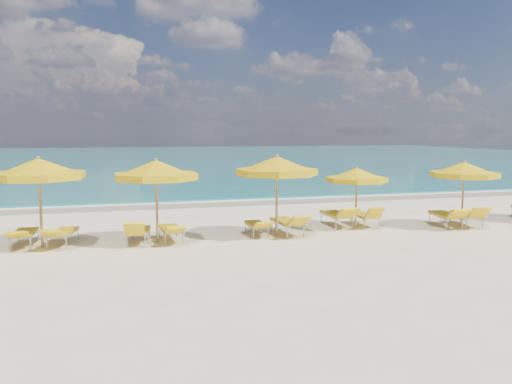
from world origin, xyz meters
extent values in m
plane|color=beige|center=(0.00, 0.00, 0.00)|extent=(120.00, 120.00, 0.00)
cube|color=#136B66|center=(0.00, 48.00, 0.00)|extent=(120.00, 80.00, 0.30)
cube|color=tan|center=(0.00, 7.40, 0.00)|extent=(120.00, 2.60, 0.01)
cube|color=white|center=(0.00, 8.20, 0.00)|extent=(120.00, 1.20, 0.03)
cube|color=white|center=(-6.00, 17.00, 0.00)|extent=(14.00, 0.36, 0.05)
cube|color=white|center=(8.00, 24.00, 0.00)|extent=(18.00, 0.30, 0.05)
cylinder|color=#9F7D4F|center=(-6.75, -0.06, 1.25)|extent=(0.08, 0.08, 2.51)
cone|color=#E2B50B|center=(-6.75, -0.06, 2.30)|extent=(3.23, 3.23, 0.50)
cylinder|color=#E2B50B|center=(-6.75, -0.06, 2.06)|extent=(3.26, 3.26, 0.20)
sphere|color=#9F7D4F|center=(-6.75, -0.06, 2.56)|extent=(0.11, 0.11, 0.11)
cylinder|color=#9F7D4F|center=(-3.52, -0.36, 1.21)|extent=(0.08, 0.08, 2.42)
cone|color=#E2B50B|center=(-3.52, -0.36, 2.23)|extent=(3.18, 3.18, 0.48)
cylinder|color=#E2B50B|center=(-3.52, -0.36, 1.99)|extent=(3.21, 3.21, 0.19)
sphere|color=#9F7D4F|center=(-3.52, -0.36, 2.48)|extent=(0.11, 0.11, 0.11)
cylinder|color=#9F7D4F|center=(0.16, -0.40, 1.24)|extent=(0.08, 0.08, 2.48)
cone|color=#E2B50B|center=(0.16, -0.40, 2.29)|extent=(3.08, 3.08, 0.50)
cylinder|color=#E2B50B|center=(0.16, -0.40, 2.04)|extent=(3.11, 3.11, 0.20)
sphere|color=#9F7D4F|center=(0.16, -0.40, 2.54)|extent=(0.11, 0.11, 0.11)
cylinder|color=#9F7D4F|center=(3.20, 0.25, 1.02)|extent=(0.06, 0.06, 2.03)
cone|color=#E2B50B|center=(3.20, 0.25, 1.87)|extent=(2.66, 2.66, 0.41)
cylinder|color=#E2B50B|center=(3.20, 0.25, 1.67)|extent=(2.68, 2.68, 0.16)
sphere|color=#9F7D4F|center=(3.20, 0.25, 2.08)|extent=(0.09, 0.09, 0.09)
cylinder|color=#9F7D4F|center=(6.80, -0.58, 1.11)|extent=(0.07, 0.07, 2.22)
cone|color=#E2B50B|center=(6.80, -0.58, 2.04)|extent=(2.35, 2.35, 0.44)
cylinder|color=#E2B50B|center=(6.80, -0.58, 1.83)|extent=(2.37, 2.37, 0.18)
sphere|color=#9F7D4F|center=(6.80, -0.58, 2.27)|extent=(0.10, 0.10, 0.10)
cube|color=#E2B90D|center=(-7.28, 0.41, 0.37)|extent=(0.60, 1.29, 0.08)
cube|color=#E2B90D|center=(-7.30, -0.51, 0.49)|extent=(0.58, 0.60, 0.30)
cube|color=#E2B90D|center=(-6.20, 0.24, 0.37)|extent=(0.81, 1.37, 0.08)
cube|color=#E2B90D|center=(-6.38, -0.66, 0.50)|extent=(0.67, 0.68, 0.33)
cube|color=#E2B90D|center=(-4.05, -0.11, 0.36)|extent=(0.75, 1.32, 0.08)
cube|color=#E2B90D|center=(-4.19, -0.93, 0.57)|extent=(0.62, 0.55, 0.47)
cube|color=#E2B90D|center=(-3.10, -0.03, 0.36)|extent=(0.64, 1.29, 0.08)
cube|color=#E2B90D|center=(-3.05, -0.92, 0.49)|extent=(0.59, 0.60, 0.31)
cube|color=#E2B90D|center=(-0.37, 0.11, 0.34)|extent=(0.52, 1.16, 0.07)
cube|color=#E2B90D|center=(-0.37, -0.72, 0.45)|extent=(0.52, 0.53, 0.29)
cube|color=#E2B90D|center=(0.63, 0.02, 0.40)|extent=(0.77, 1.44, 0.09)
cube|color=#E2B90D|center=(0.74, -0.93, 0.58)|extent=(0.68, 0.65, 0.43)
cube|color=#E2B90D|center=(2.72, 0.83, 0.41)|extent=(0.65, 1.43, 0.09)
cube|color=#E2B90D|center=(2.71, -0.15, 0.61)|extent=(0.64, 0.61, 0.46)
cube|color=#E2B90D|center=(3.71, 0.67, 0.36)|extent=(0.59, 1.26, 0.08)
cube|color=#E2B90D|center=(3.69, -0.16, 0.56)|extent=(0.57, 0.49, 0.46)
cube|color=#E2B90D|center=(6.40, -0.19, 0.40)|extent=(0.84, 1.47, 0.09)
cube|color=#E2B90D|center=(6.24, -1.14, 0.58)|extent=(0.71, 0.69, 0.43)
cube|color=#E2B90D|center=(7.25, -0.21, 0.39)|extent=(0.86, 1.44, 0.08)
cube|color=#E2B90D|center=(7.06, -1.10, 0.59)|extent=(0.70, 0.65, 0.46)
camera|label=1|loc=(-4.44, -15.14, 3.30)|focal=35.00mm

